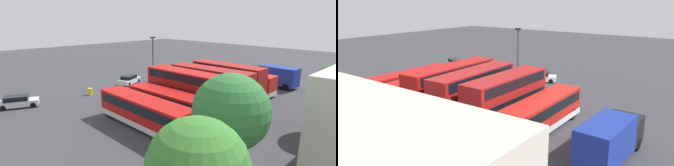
{
  "view_description": "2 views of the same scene",
  "coord_description": "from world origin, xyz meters",
  "views": [
    {
      "loc": [
        23.96,
        28.73,
        10.53
      ],
      "look_at": [
        -1.32,
        2.54,
        1.44
      ],
      "focal_mm": 28.1,
      "sensor_mm": 36.0,
      "label": 1
    },
    {
      "loc": [
        -22.38,
        32.89,
        11.44
      ],
      "look_at": [
        -0.02,
        2.08,
        1.35
      ],
      "focal_mm": 34.46,
      "sensor_mm": 36.0,
      "label": 2
    }
  ],
  "objects": [
    {
      "name": "tree_midright",
      "position": [
        -2.58,
        22.92,
        4.32
      ],
      "size": [
        4.44,
        4.44,
        6.56
      ],
      "color": "#4C3823",
      "rests_on": "ground"
    },
    {
      "name": "box_truck_blue",
      "position": [
        -15.92,
        11.31,
        1.71
      ],
      "size": [
        2.85,
        7.61,
        3.2
      ],
      "color": "navy",
      "rests_on": "ground"
    },
    {
      "name": "lamp_post_tall",
      "position": [
        -0.51,
        0.25,
        4.63
      ],
      "size": [
        0.7,
        0.3,
        7.91
      ],
      "color": "#38383D",
      "rests_on": "ground"
    },
    {
      "name": "ground_plane",
      "position": [
        0.0,
        0.0,
        0.0
      ],
      "size": [
        140.0,
        140.0,
        0.0
      ],
      "primitive_type": "plane",
      "color": "#38383D"
    },
    {
      "name": "waste_bin_yellow",
      "position": [
        7.26,
        -4.26,
        0.47
      ],
      "size": [
        0.6,
        0.6,
        0.95
      ],
      "primitive_type": "cylinder",
      "color": "yellow",
      "rests_on": "ground"
    },
    {
      "name": "bus_double_decker_fourth",
      "position": [
        1.86,
        9.33,
        2.45
      ],
      "size": [
        2.92,
        11.61,
        4.55
      ],
      "color": "#B71411",
      "rests_on": "ground"
    },
    {
      "name": "bus_single_deck_fifth",
      "position": [
        5.41,
        9.63,
        1.62
      ],
      "size": [
        2.91,
        10.55,
        2.95
      ],
      "color": "#B71411",
      "rests_on": "ground"
    },
    {
      "name": "car_hatchback_silver",
      "position": [
        -0.46,
        -5.64,
        0.7
      ],
      "size": [
        4.54,
        3.25,
        1.43
      ],
      "color": "silver",
      "rests_on": "ground"
    },
    {
      "name": "bus_single_deck_near_end",
      "position": [
        -9.23,
        9.13,
        1.62
      ],
      "size": [
        2.69,
        10.5,
        2.95
      ],
      "color": "red",
      "rests_on": "ground"
    },
    {
      "name": "bus_single_deck_sixth",
      "position": [
        8.87,
        9.68,
        1.62
      ],
      "size": [
        2.62,
        11.73,
        2.95
      ],
      "color": "#B71411",
      "rests_on": "ground"
    },
    {
      "name": "car_small_green",
      "position": [
        16.02,
        -5.48,
        0.7
      ],
      "size": [
        4.7,
        3.32,
        1.43
      ],
      "color": "silver",
      "rests_on": "ground"
    },
    {
      "name": "bus_double_decker_third",
      "position": [
        -1.62,
        9.71,
        2.45
      ],
      "size": [
        3.09,
        10.9,
        4.55
      ],
      "color": "#A51919",
      "rests_on": "ground"
    },
    {
      "name": "bus_double_decker_second",
      "position": [
        -5.53,
        9.58,
        2.45
      ],
      "size": [
        2.7,
        10.18,
        4.55
      ],
      "color": "#A51919",
      "rests_on": "ground"
    }
  ]
}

